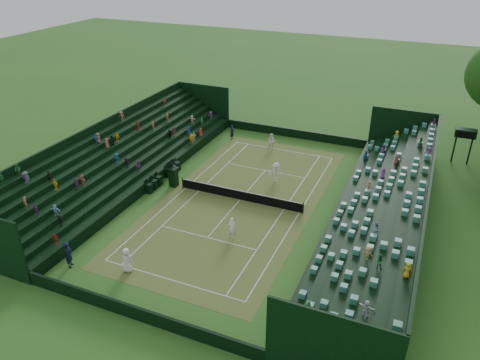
# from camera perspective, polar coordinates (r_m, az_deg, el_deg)

# --- Properties ---
(ground) EXTENTS (160.00, 160.00, 0.00)m
(ground) POSITION_cam_1_polar(r_m,az_deg,el_deg) (41.53, -0.00, -2.45)
(ground) COLOR #2B6820
(ground) RESTS_ON ground
(court_surface) EXTENTS (12.97, 26.77, 0.01)m
(court_surface) POSITION_cam_1_polar(r_m,az_deg,el_deg) (41.53, -0.00, -2.44)
(court_surface) COLOR #386E24
(court_surface) RESTS_ON ground
(perimeter_wall_north) EXTENTS (17.17, 0.20, 1.00)m
(perimeter_wall_north) POSITION_cam_1_polar(r_m,az_deg,el_deg) (54.83, 6.61, 5.67)
(perimeter_wall_north) COLOR black
(perimeter_wall_north) RESTS_ON ground
(perimeter_wall_south) EXTENTS (17.17, 0.20, 1.00)m
(perimeter_wall_south) POSITION_cam_1_polar(r_m,az_deg,el_deg) (30.11, -12.50, -15.56)
(perimeter_wall_south) COLOR black
(perimeter_wall_south) RESTS_ON ground
(perimeter_wall_east) EXTENTS (0.20, 31.77, 1.00)m
(perimeter_wall_east) POSITION_cam_1_polar(r_m,az_deg,el_deg) (39.18, 11.51, -4.22)
(perimeter_wall_east) COLOR black
(perimeter_wall_east) RESTS_ON ground
(perimeter_wall_west) EXTENTS (0.20, 31.77, 1.00)m
(perimeter_wall_west) POSITION_cam_1_polar(r_m,az_deg,el_deg) (44.92, -9.99, 0.28)
(perimeter_wall_west) COLOR black
(perimeter_wall_west) RESTS_ON ground
(north_grandstand) EXTENTS (6.60, 32.00, 4.90)m
(north_grandstand) POSITION_cam_1_polar(r_m,az_deg,el_deg) (38.25, 17.75, -4.07)
(north_grandstand) COLOR black
(north_grandstand) RESTS_ON ground
(south_grandstand) EXTENTS (6.60, 32.00, 4.90)m
(south_grandstand) POSITION_cam_1_polar(r_m,az_deg,el_deg) (46.73, -14.43, 2.35)
(south_grandstand) COLOR black
(south_grandstand) RESTS_ON ground
(tennis_net) EXTENTS (11.67, 0.10, 1.06)m
(tennis_net) POSITION_cam_1_polar(r_m,az_deg,el_deg) (41.27, -0.00, -1.81)
(tennis_net) COLOR black
(tennis_net) RESTS_ON ground
(scoreboard_tower) EXTENTS (2.00, 1.00, 3.70)m
(scoreboard_tower) POSITION_cam_1_polar(r_m,az_deg,el_deg) (52.22, 25.78, 5.01)
(scoreboard_tower) COLOR black
(scoreboard_tower) RESTS_ON ground
(umpire_chair) EXTENTS (0.88, 0.88, 2.77)m
(umpire_chair) POSITION_cam_1_polar(r_m,az_deg,el_deg) (43.76, -8.15, 0.67)
(umpire_chair) COLOR black
(umpire_chair) RESTS_ON ground
(courtside_chairs) EXTENTS (0.59, 5.56, 1.29)m
(courtside_chairs) POSITION_cam_1_polar(r_m,az_deg,el_deg) (45.10, -9.31, 0.44)
(courtside_chairs) COLOR black
(courtside_chairs) RESTS_ON ground
(player_near_west) EXTENTS (1.08, 0.91, 1.89)m
(player_near_west) POSITION_cam_1_polar(r_m,az_deg,el_deg) (33.61, -13.63, -9.50)
(player_near_west) COLOR white
(player_near_west) RESTS_ON ground
(player_near_east) EXTENTS (0.71, 0.50, 1.82)m
(player_near_east) POSITION_cam_1_polar(r_m,az_deg,el_deg) (36.06, -0.99, -5.85)
(player_near_east) COLOR white
(player_near_east) RESTS_ON ground
(player_far_west) EXTENTS (1.01, 0.85, 1.82)m
(player_far_west) POSITION_cam_1_polar(r_m,az_deg,el_deg) (51.28, 3.89, 4.71)
(player_far_west) COLOR white
(player_far_west) RESTS_ON ground
(player_far_east) EXTENTS (1.47, 1.22, 1.97)m
(player_far_east) POSITION_cam_1_polar(r_m,az_deg,el_deg) (44.32, 4.41, 0.96)
(player_far_east) COLOR white
(player_far_east) RESTS_ON ground
(line_judge_north) EXTENTS (0.49, 0.67, 1.71)m
(line_judge_north) POSITION_cam_1_polar(r_m,az_deg,el_deg) (53.85, -0.97, 5.85)
(line_judge_north) COLOR black
(line_judge_north) RESTS_ON ground
(line_judge_south) EXTENTS (0.73, 0.86, 1.99)m
(line_judge_south) POSITION_cam_1_polar(r_m,az_deg,el_deg) (35.24, -20.14, -8.53)
(line_judge_south) COLOR black
(line_judge_south) RESTS_ON ground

